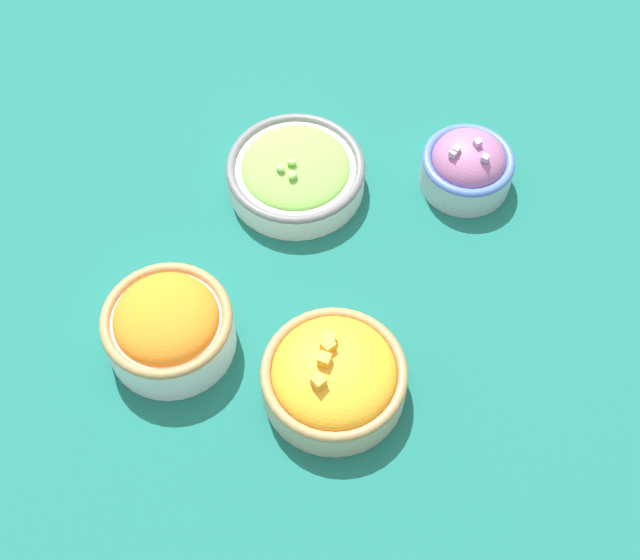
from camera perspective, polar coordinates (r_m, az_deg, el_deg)
ground_plane at (r=1.06m, az=0.00°, el=-0.85°), size 3.00×3.00×0.00m
bowl_lettuce at (r=1.13m, az=-1.57°, el=6.92°), size 0.18×0.18×0.06m
bowl_squash at (r=0.97m, az=0.90°, el=-6.19°), size 0.16×0.16×0.08m
bowl_carrots at (r=1.01m, az=-9.70°, el=-2.90°), size 0.15×0.15×0.08m
bowl_red_onion at (r=1.14m, az=9.41°, el=7.26°), size 0.12×0.12×0.08m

